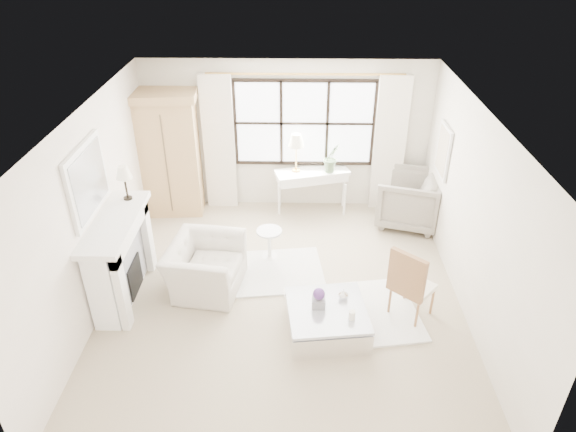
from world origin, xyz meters
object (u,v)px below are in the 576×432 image
Objects in this scene: armoire at (170,153)px; coffee_table at (327,320)px; club_armchair at (205,266)px; console_table at (312,191)px.

coffee_table is (2.63, -3.14, -0.96)m from armoire.
club_armchair is 1.01× the size of coffee_table.
console_table is 2.78m from club_armchair.
armoire is 1.63× the size of console_table.
coffee_table is at bearing -53.95° from armoire.
console_table is 1.23× the size of coffee_table.
coffee_table is at bearing -102.78° from console_table.
console_table is at bearing 85.60° from coffee_table.
club_armchair reaches higher than coffee_table.
coffee_table is (1.72, -0.90, -0.18)m from club_armchair.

